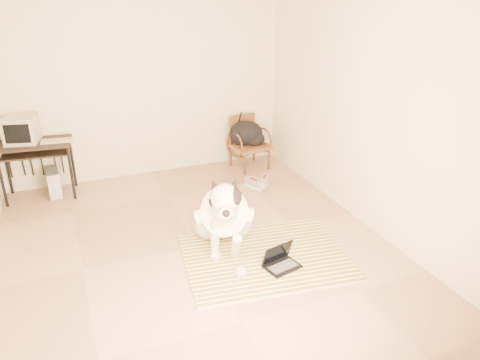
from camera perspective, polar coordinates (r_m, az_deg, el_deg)
floor at (r=5.15m, az=-5.46°, el=-8.00°), size 4.50×4.50×0.00m
wall_back at (r=6.71m, az=-11.71°, el=11.68°), size 4.50×0.00×4.50m
wall_front at (r=2.67m, az=7.92°, el=-6.90°), size 4.50×0.00×4.50m
wall_right at (r=5.46m, az=14.68°, el=8.68°), size 0.00×4.50×4.50m
rug at (r=4.92m, az=3.14°, el=-9.41°), size 1.82×1.48×0.02m
dog at (r=4.93m, az=-1.99°, el=-4.37°), size 0.69×1.32×0.96m
laptop at (r=4.75m, az=4.94°, el=-9.80°), size 0.39×0.32×0.24m
computer_desk at (r=6.51m, az=-23.70°, el=3.30°), size 0.95×0.59×0.75m
crt_monitor at (r=6.50m, az=-25.13°, el=5.59°), size 0.45×0.44×0.34m
desk_keyboard at (r=6.40m, az=-21.36°, el=4.48°), size 0.41×0.20×0.03m
pc_tower at (r=6.65m, az=-21.76°, el=-0.30°), size 0.18×0.39×0.36m
rattan_chair at (r=7.04m, az=0.99°, el=4.62°), size 0.58×0.56×0.77m
backpack at (r=6.96m, az=0.92°, el=5.58°), size 0.51×0.43×0.37m
sneaker_left at (r=6.46m, az=1.82°, el=-0.47°), size 0.22×0.34×0.11m
sneaker_right at (r=6.59m, az=2.99°, el=-0.05°), size 0.24×0.28×0.09m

